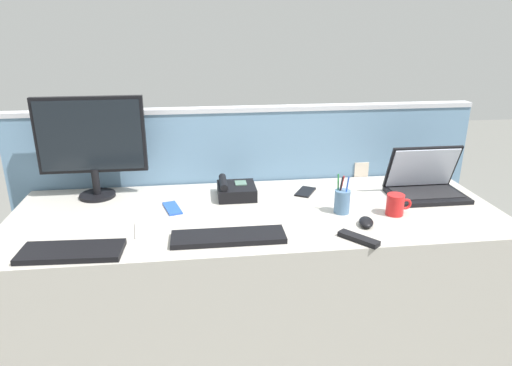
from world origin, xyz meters
TOP-DOWN VIEW (x-y plane):
  - ground_plane at (0.00, 0.00)m, footprint 10.00×10.00m
  - desk at (0.00, 0.00)m, footprint 2.22×0.81m
  - cubicle_divider at (0.00, 0.45)m, footprint 2.45×0.08m
  - desktop_monitor at (-0.76, 0.29)m, footprint 0.51×0.17m
  - laptop at (0.85, 0.10)m, footprint 0.36×0.25m
  - desk_phone at (-0.08, 0.19)m, footprint 0.18×0.19m
  - keyboard_main at (-0.15, -0.26)m, footprint 0.45×0.14m
  - keyboard_spare at (-0.74, -0.31)m, footprint 0.38×0.17m
  - computer_mouse_right_hand at (0.44, -0.21)m, footprint 0.08×0.11m
  - pen_cup at (0.38, -0.06)m, footprint 0.07×0.07m
  - cell_phone_white_slab at (-0.49, -0.14)m, footprint 0.09×0.15m
  - cell_phone_blue_case at (-0.39, 0.08)m, footprint 0.10×0.17m
  - cell_phone_black_slab at (0.27, 0.21)m, footprint 0.13×0.16m
  - tv_remote at (0.36, -0.34)m, footprint 0.14×0.16m
  - coffee_mug at (0.61, -0.11)m, footprint 0.12×0.08m

SIDE VIEW (x-z plane):
  - ground_plane at x=0.00m, z-range 0.00..0.00m
  - desk at x=0.00m, z-range 0.00..0.76m
  - cubicle_divider at x=0.00m, z-range 0.00..1.16m
  - cell_phone_white_slab at x=-0.49m, z-range 0.76..0.77m
  - cell_phone_blue_case at x=-0.39m, z-range 0.76..0.77m
  - cell_phone_black_slab at x=0.27m, z-range 0.76..0.77m
  - tv_remote at x=0.36m, z-range 0.76..0.78m
  - keyboard_main at x=-0.15m, z-range 0.76..0.78m
  - keyboard_spare at x=-0.74m, z-range 0.76..0.78m
  - computer_mouse_right_hand at x=0.44m, z-range 0.76..0.79m
  - desk_phone at x=-0.08m, z-range 0.74..0.84m
  - coffee_mug at x=0.61m, z-range 0.76..0.85m
  - pen_cup at x=0.38m, z-range 0.72..0.90m
  - laptop at x=0.85m, z-range 0.70..0.94m
  - desktop_monitor at x=-0.76m, z-range 0.80..1.29m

